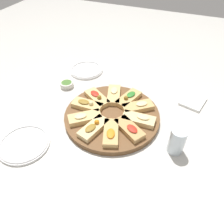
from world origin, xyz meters
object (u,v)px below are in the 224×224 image
(serving_board, at_px, (112,116))
(plate_left, at_px, (24,144))
(napkin_stack, at_px, (193,101))
(dipping_bowl, at_px, (67,84))
(water_glass, at_px, (177,141))
(plate_right, at_px, (86,70))

(serving_board, xyz_separation_m, plate_left, (-0.27, 0.26, -0.00))
(napkin_stack, height_order, dipping_bowl, dipping_bowl)
(water_glass, relative_size, dipping_bowl, 1.58)
(serving_board, relative_size, napkin_stack, 3.55)
(plate_left, xyz_separation_m, water_glass, (0.20, -0.55, 0.05))
(plate_right, xyz_separation_m, dipping_bowl, (-0.17, 0.03, 0.01))
(dipping_bowl, bearing_deg, serving_board, -112.86)
(plate_left, height_order, napkin_stack, plate_left)
(water_glass, xyz_separation_m, dipping_bowl, (0.20, 0.60, -0.04))
(plate_right, bearing_deg, napkin_stack, -95.20)
(napkin_stack, bearing_deg, serving_board, 127.58)
(water_glass, height_order, dipping_bowl, water_glass)
(plate_right, bearing_deg, water_glass, -123.37)
(water_glass, height_order, napkin_stack, water_glass)
(serving_board, bearing_deg, dipping_bowl, 67.14)
(plate_left, height_order, plate_right, same)
(plate_right, bearing_deg, plate_left, -178.06)
(plate_right, relative_size, napkin_stack, 1.57)
(plate_left, distance_m, water_glass, 0.59)
(water_glass, distance_m, napkin_stack, 0.33)
(water_glass, bearing_deg, serving_board, 75.54)
(plate_left, relative_size, plate_right, 1.07)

